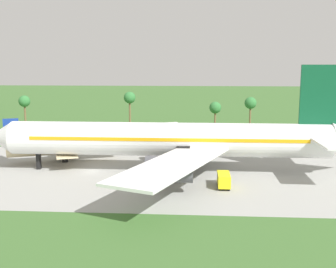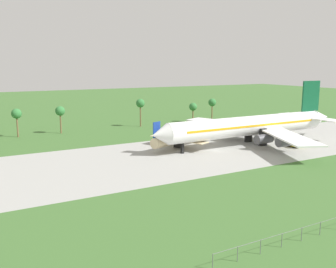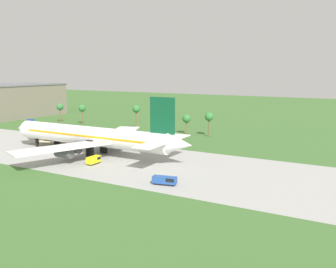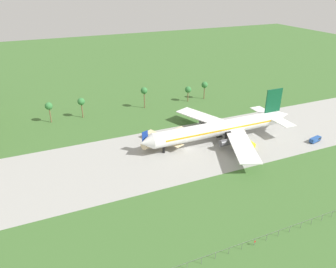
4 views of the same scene
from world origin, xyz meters
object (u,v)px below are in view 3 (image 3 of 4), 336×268
baggage_tug (94,160)px  catering_van (165,180)px  jet_airliner (94,137)px  terminal_building (8,101)px  regional_aircraft (57,136)px

baggage_tug → catering_van: 29.79m
catering_van → jet_airliner: bearing=155.2°
baggage_tug → catering_van: bearing=-14.5°
jet_airliner → catering_van: (36.96, -17.11, -5.00)m
jet_airliner → terminal_building: size_ratio=1.19×
terminal_building → jet_airliner: bearing=-25.9°
jet_airliner → terminal_building: jet_airliner is taller
terminal_building → baggage_tug: bearing=-28.0°
baggage_tug → catering_van: (28.84, -7.46, -0.14)m
jet_airliner → terminal_building: 123.66m
jet_airliner → terminal_building: (-111.23, 53.92, 3.60)m
baggage_tug → terminal_building: 135.49m
regional_aircraft → terminal_building: (-87.08, 46.92, 6.64)m
baggage_tug → catering_van: baggage_tug is taller
regional_aircraft → catering_van: size_ratio=3.55×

